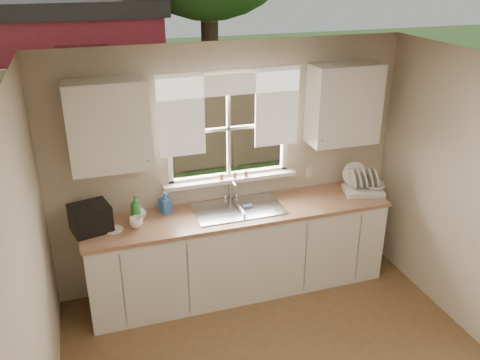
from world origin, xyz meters
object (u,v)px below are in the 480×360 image
object	(u,v)px
soap_bottle_a	(136,209)
dish_rack	(363,185)
cup	(136,222)
black_appliance	(90,218)

from	to	relation	value
soap_bottle_a	dish_rack	bearing A→B (deg)	-25.49
dish_rack	cup	size ratio (longest dim) A/B	3.63
cup	black_appliance	distance (m)	0.41
soap_bottle_a	black_appliance	xyz separation A→B (m)	(-0.41, -0.05, -0.01)
dish_rack	black_appliance	bearing A→B (deg)	179.14
dish_rack	black_appliance	world-z (taller)	dish_rack
cup	soap_bottle_a	bearing A→B (deg)	94.65
black_appliance	dish_rack	bearing A→B (deg)	-14.42
dish_rack	black_appliance	xyz separation A→B (m)	(-2.77, 0.04, 0.04)
soap_bottle_a	cup	distance (m)	0.15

